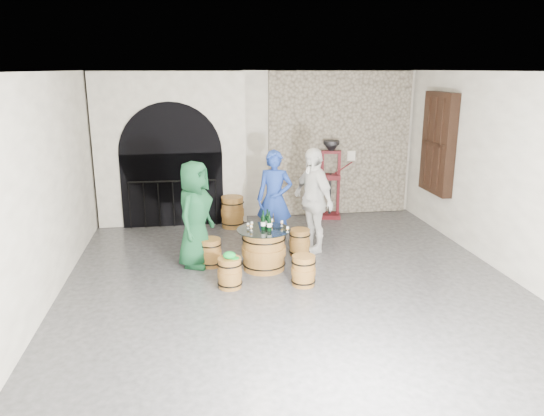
{
  "coord_description": "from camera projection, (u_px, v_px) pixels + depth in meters",
  "views": [
    {
      "loc": [
        -1.4,
        -7.2,
        3.24
      ],
      "look_at": [
        -0.2,
        0.77,
        1.05
      ],
      "focal_mm": 34.0,
      "sensor_mm": 36.0,
      "label": 1
    }
  ],
  "objects": [
    {
      "name": "wine_bottle_center",
      "position": [
        269.0,
        223.0,
        8.33
      ],
      "size": [
        0.08,
        0.08,
        0.32
      ],
      "color": "black",
      "rests_on": "barrel_table"
    },
    {
      "name": "corking_press",
      "position": [
        331.0,
        173.0,
        11.31
      ],
      "size": [
        0.73,
        0.47,
        1.73
      ],
      "rotation": [
        0.0,
        0.0,
        -0.2
      ],
      "color": "#4C0C13",
      "rests_on": "ground"
    },
    {
      "name": "barrel_stool_near_left",
      "position": [
        230.0,
        273.0,
        7.82
      ],
      "size": [
        0.39,
        0.39,
        0.48
      ],
      "color": "olive",
      "rests_on": "ground"
    },
    {
      "name": "tasting_glass_f",
      "position": [
        248.0,
        226.0,
        8.46
      ],
      "size": [
        0.05,
        0.05,
        0.1
      ],
      "primitive_type": null,
      "color": "orange",
      "rests_on": "barrel_table"
    },
    {
      "name": "barrel_table",
      "position": [
        264.0,
        249.0,
        8.53
      ],
      "size": [
        0.89,
        0.89,
        0.69
      ],
      "color": "olive",
      "rests_on": "ground"
    },
    {
      "name": "ground",
      "position": [
        292.0,
        286.0,
        7.92
      ],
      "size": [
        8.0,
        8.0,
        0.0
      ],
      "primitive_type": "plane",
      "color": "#2D2D30",
      "rests_on": "ground"
    },
    {
      "name": "person_white",
      "position": [
        313.0,
        200.0,
        9.24
      ],
      "size": [
        0.83,
        1.21,
        1.9
      ],
      "primitive_type": "imported",
      "rotation": [
        0.0,
        0.0,
        -1.21
      ],
      "color": "silver",
      "rests_on": "ground"
    },
    {
      "name": "barrel_stool_left",
      "position": [
        210.0,
        253.0,
        8.69
      ],
      "size": [
        0.39,
        0.39,
        0.48
      ],
      "color": "olive",
      "rests_on": "ground"
    },
    {
      "name": "person_blue",
      "position": [
        275.0,
        199.0,
        9.49
      ],
      "size": [
        0.76,
        0.62,
        1.82
      ],
      "primitive_type": "imported",
      "rotation": [
        0.0,
        0.0,
        -0.31
      ],
      "color": "navy",
      "rests_on": "ground"
    },
    {
      "name": "control_box",
      "position": [
        351.0,
        156.0,
        11.55
      ],
      "size": [
        0.18,
        0.1,
        0.22
      ],
      "primitive_type": "cube",
      "color": "silver",
      "rests_on": "wall_back"
    },
    {
      "name": "tasting_glass_c",
      "position": [
        252.0,
        224.0,
        8.54
      ],
      "size": [
        0.05,
        0.05,
        0.1
      ],
      "primitive_type": null,
      "color": "orange",
      "rests_on": "barrel_table"
    },
    {
      "name": "person_green",
      "position": [
        195.0,
        214.0,
        8.55
      ],
      "size": [
        0.91,
        1.04,
        1.8
      ],
      "primitive_type": "imported",
      "rotation": [
        0.0,
        0.0,
        1.1
      ],
      "color": "#134426",
      "rests_on": "ground"
    },
    {
      "name": "shuttered_window",
      "position": [
        438.0,
        143.0,
        10.23
      ],
      "size": [
        0.23,
        1.1,
        2.0
      ],
      "color": "black",
      "rests_on": "wall_right"
    },
    {
      "name": "wall_front",
      "position": [
        399.0,
        305.0,
        3.69
      ],
      "size": [
        8.0,
        0.0,
        8.0
      ],
      "primitive_type": "plane",
      "rotation": [
        -1.57,
        0.0,
        0.0
      ],
      "color": "silver",
      "rests_on": "ground"
    },
    {
      "name": "tasting_glass_d",
      "position": [
        272.0,
        222.0,
        8.68
      ],
      "size": [
        0.05,
        0.05,
        0.1
      ],
      "primitive_type": null,
      "color": "orange",
      "rests_on": "barrel_table"
    },
    {
      "name": "stone_facing_panel",
      "position": [
        339.0,
        144.0,
        11.52
      ],
      "size": [
        3.2,
        0.12,
        3.18
      ],
      "primitive_type": "cube",
      "color": "gray",
      "rests_on": "ground"
    },
    {
      "name": "tasting_glass_a",
      "position": [
        251.0,
        228.0,
        8.34
      ],
      "size": [
        0.05,
        0.05,
        0.1
      ],
      "primitive_type": null,
      "color": "orange",
      "rests_on": "barrel_table"
    },
    {
      "name": "wine_bottle_right",
      "position": [
        267.0,
        220.0,
        8.47
      ],
      "size": [
        0.08,
        0.08,
        0.32
      ],
      "color": "black",
      "rests_on": "barrel_table"
    },
    {
      "name": "barrel_stool_far",
      "position": [
        272.0,
        238.0,
        9.43
      ],
      "size": [
        0.39,
        0.39,
        0.48
      ],
      "color": "olive",
      "rests_on": "ground"
    },
    {
      "name": "wall_right",
      "position": [
        514.0,
        177.0,
        8.01
      ],
      "size": [
        0.0,
        8.0,
        8.0
      ],
      "primitive_type": "plane",
      "rotation": [
        1.57,
        0.0,
        -1.57
      ],
      "color": "silver",
      "rests_on": "ground"
    },
    {
      "name": "tasting_glass_b",
      "position": [
        282.0,
        223.0,
        8.58
      ],
      "size": [
        0.05,
        0.05,
        0.1
      ],
      "primitive_type": null,
      "color": "orange",
      "rests_on": "barrel_table"
    },
    {
      "name": "wine_bottle_left",
      "position": [
        263.0,
        222.0,
        8.39
      ],
      "size": [
        0.08,
        0.08,
        0.32
      ],
      "color": "black",
      "rests_on": "barrel_table"
    },
    {
      "name": "ceiling",
      "position": [
        295.0,
        71.0,
        7.09
      ],
      "size": [
        8.0,
        8.0,
        0.0
      ],
      "primitive_type": "plane",
      "rotation": [
        3.14,
        0.0,
        0.0
      ],
      "color": "beige",
      "rests_on": "wall_back"
    },
    {
      "name": "green_cap",
      "position": [
        230.0,
        255.0,
        7.75
      ],
      "size": [
        0.24,
        0.19,
        0.11
      ],
      "color": "#0C8829",
      "rests_on": "barrel_stool_near_left"
    },
    {
      "name": "tasting_glass_e",
      "position": [
        288.0,
        229.0,
        8.27
      ],
      "size": [
        0.05,
        0.05,
        0.1
      ],
      "primitive_type": null,
      "color": "orange",
      "rests_on": "barrel_table"
    },
    {
      "name": "arched_opening",
      "position": [
        171.0,
        150.0,
        10.8
      ],
      "size": [
        3.1,
        0.6,
        3.19
      ],
      "color": "silver",
      "rests_on": "ground"
    },
    {
      "name": "side_barrel",
      "position": [
        233.0,
        212.0,
        10.8
      ],
      "size": [
        0.49,
        0.49,
        0.66
      ],
      "rotation": [
        0.0,
        0.0,
        -0.05
      ],
      "color": "olive",
      "rests_on": "ground"
    },
    {
      "name": "wall_back",
      "position": [
        259.0,
        145.0,
        11.32
      ],
      "size": [
        8.0,
        0.0,
        8.0
      ],
      "primitive_type": "plane",
      "rotation": [
        1.57,
        0.0,
        0.0
      ],
      "color": "silver",
      "rests_on": "ground"
    },
    {
      "name": "barrel_stool_near_right",
      "position": [
        303.0,
        271.0,
        7.91
      ],
      "size": [
        0.39,
        0.39,
        0.48
      ],
      "color": "olive",
      "rests_on": "ground"
    },
    {
      "name": "wall_left",
      "position": [
        41.0,
        193.0,
        7.0
      ],
      "size": [
        0.0,
        8.0,
        8.0
      ],
      "primitive_type": "plane",
      "rotation": [
        1.57,
        0.0,
        1.57
      ],
      "color": "silver",
      "rests_on": "ground"
    },
    {
      "name": "barrel_stool_right",
      "position": [
        300.0,
        242.0,
        9.19
      ],
      "size": [
        0.39,
        0.39,
        0.48
      ],
      "color": "olive",
      "rests_on": "ground"
    }
  ]
}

